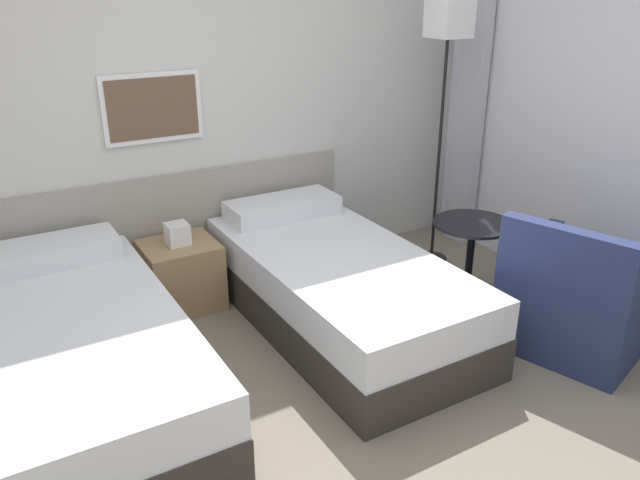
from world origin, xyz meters
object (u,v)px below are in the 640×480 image
at_px(bed_near_window, 338,287).
at_px(nightstand, 181,274).
at_px(floor_lamp, 447,43).
at_px(armchair, 577,302).
at_px(side_table, 471,248).
at_px(bed_near_door, 82,357).

height_order(bed_near_window, nightstand, bed_near_window).
relative_size(floor_lamp, armchair, 1.98).
xyz_separation_m(nightstand, armchair, (1.87, -1.66, 0.05)).
distance_m(bed_near_window, armchair, 1.43).
bearing_deg(side_table, bed_near_window, 164.09).
xyz_separation_m(floor_lamp, armchair, (-0.07, -1.39, -1.36)).
distance_m(floor_lamp, armchair, 1.94).
height_order(nightstand, armchair, armchair).
bearing_deg(nightstand, bed_near_door, -136.92).
relative_size(side_table, armchair, 0.62).
relative_size(nightstand, armchair, 0.61).
height_order(nightstand, floor_lamp, floor_lamp).
bearing_deg(armchair, bed_near_window, 32.31).
distance_m(nightstand, floor_lamp, 2.41).
bearing_deg(bed_near_door, side_table, -5.84).
bearing_deg(bed_near_door, bed_near_window, 0.00).
height_order(nightstand, side_table, side_table).
xyz_separation_m(nightstand, side_table, (1.65, -0.97, 0.19)).
bearing_deg(bed_near_door, armchair, -19.40).
bearing_deg(bed_near_door, nightstand, 43.08).
xyz_separation_m(side_table, armchair, (0.22, -0.68, -0.15)).
xyz_separation_m(bed_near_door, armchair, (2.64, -0.93, 0.03)).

